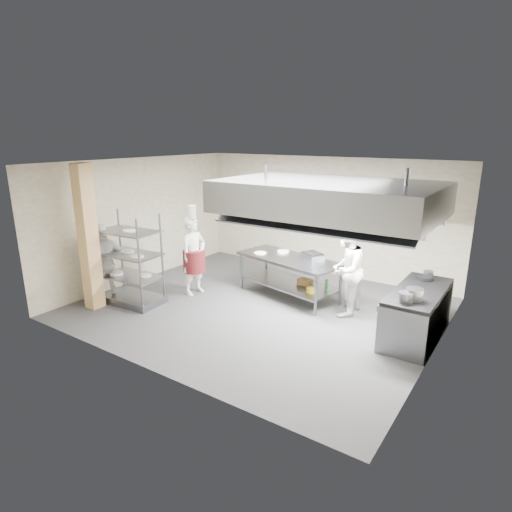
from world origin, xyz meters
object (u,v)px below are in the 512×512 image
Objects in this scene: island at (288,277)px; griddle at (312,259)px; chef_line at (346,270)px; pass_rack at (130,259)px; chef_head at (194,256)px; cooking_range at (417,315)px; stockpot at (415,294)px; chef_plating at (105,263)px.

island is 0.85m from griddle.
chef_line is 0.80m from griddle.
pass_rack is 1.40m from chef_head.
cooking_range is 7.09× the size of stockpot.
pass_rack reaches higher than cooking_range.
pass_rack is 1.11× the size of chef_head.
pass_rack is at bearing 153.84° from chef_head.
cooking_range is 6.42m from chef_plating.
chef_head reaches higher than chef_plating.
island is 1.34× the size of chef_head.
stockpot is at bearing -6.31° from island.
chef_plating reaches higher than island.
pass_rack is 6.96× the size of stockpot.
cooking_range is 0.79m from stockpot.
chef_head is at bearing 53.17° from pass_rack.
cooking_range is (2.90, -0.44, -0.04)m from island.
chef_line is at bearing 21.56° from pass_rack.
chef_head is at bearing 151.61° from chef_plating.
chef_plating is (-4.60, -2.23, -0.08)m from chef_line.
chef_plating is at bearing -67.61° from chef_line.
island is 8.44× the size of stockpot.
griddle is at bearing -100.47° from chef_line.
chef_line is at bearing 130.07° from chef_plating.
pass_rack reaches higher than chef_head.
chef_plating is 6.09× the size of stockpot.
pass_rack is 1.14× the size of chef_plating.
island is at bearing 161.74° from stockpot.
pass_rack is 5.83m from cooking_range.
chef_plating is at bearing -161.78° from cooking_range.
stockpot is (1.53, -0.77, 0.06)m from chef_line.
chef_plating is at bearing -130.55° from island.
chef_plating is at bearing -166.56° from stockpot.
chef_line reaches higher than chef_plating.
chef_line is (3.30, 0.82, 0.05)m from chef_head.
chef_line is (4.04, 2.00, -0.04)m from pass_rack.
chef_head is 1.03× the size of chef_plating.
chef_head is 2.67m from griddle.
stockpot is (4.83, 0.05, 0.11)m from chef_head.
griddle is at bearing 2.00° from island.
island is 1.21× the size of pass_rack.
griddle reaches higher than stockpot.
chef_plating is at bearing -121.25° from griddle.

